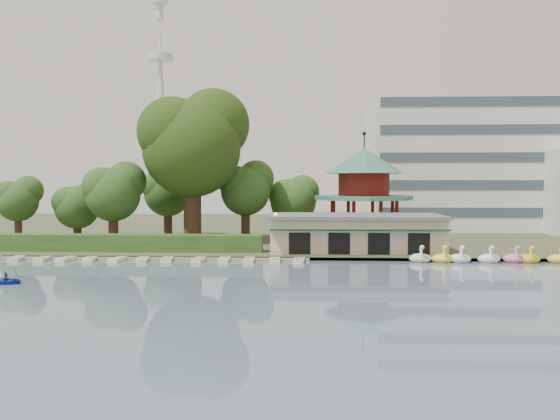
# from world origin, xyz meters

# --- Properties ---
(ground_plane) EXTENTS (220.00, 220.00, 0.00)m
(ground_plane) POSITION_xyz_m (0.00, 0.00, 0.00)
(ground_plane) COLOR slate
(ground_plane) RESTS_ON ground
(shore) EXTENTS (220.00, 70.00, 0.40)m
(shore) POSITION_xyz_m (0.00, 52.00, 0.20)
(shore) COLOR #424930
(shore) RESTS_ON ground
(embankment) EXTENTS (220.00, 0.60, 0.30)m
(embankment) POSITION_xyz_m (0.00, 17.30, 0.15)
(embankment) COLOR gray
(embankment) RESTS_ON ground
(dock) EXTENTS (34.00, 1.60, 0.24)m
(dock) POSITION_xyz_m (-12.00, 17.20, 0.12)
(dock) COLOR gray
(dock) RESTS_ON ground
(boathouse) EXTENTS (18.60, 9.39, 3.90)m
(boathouse) POSITION_xyz_m (10.00, 21.97, 2.37)
(boathouse) COLOR #CDB395
(boathouse) RESTS_ON shore
(pavilion) EXTENTS (12.40, 12.40, 13.50)m
(pavilion) POSITION_xyz_m (12.00, 32.00, 7.48)
(pavilion) COLOR #CDB395
(pavilion) RESTS_ON shore
(office_building) EXTENTS (38.00, 18.00, 20.00)m
(office_building) POSITION_xyz_m (32.67, 49.00, 9.73)
(office_building) COLOR silver
(office_building) RESTS_ON shore
(broadcast_tower) EXTENTS (8.00, 8.00, 96.00)m
(broadcast_tower) POSITION_xyz_m (-42.00, 140.00, 33.98)
(broadcast_tower) COLOR silver
(broadcast_tower) RESTS_ON ground
(hedge) EXTENTS (30.00, 2.00, 1.80)m
(hedge) POSITION_xyz_m (-15.00, 20.50, 1.30)
(hedge) COLOR #2F5420
(hedge) RESTS_ON shore
(lamp_post) EXTENTS (0.36, 0.36, 4.28)m
(lamp_post) POSITION_xyz_m (1.50, 19.00, 3.34)
(lamp_post) COLOR black
(lamp_post) RESTS_ON shore
(big_tree) EXTENTS (12.96, 12.07, 18.86)m
(big_tree) POSITION_xyz_m (-8.84, 28.19, 12.84)
(big_tree) COLOR #3A281C
(big_tree) RESTS_ON shore
(small_trees) EXTENTS (39.07, 16.50, 10.24)m
(small_trees) POSITION_xyz_m (-12.10, 31.73, 6.37)
(small_trees) COLOR #3A281C
(small_trees) RESTS_ON shore
(swan_boats) EXTENTS (20.03, 2.08, 1.92)m
(swan_boats) POSITION_xyz_m (24.58, 16.51, 0.40)
(swan_boats) COLOR silver
(swan_boats) RESTS_ON ground
(moored_rowboats) EXTENTS (31.92, 2.74, 0.36)m
(moored_rowboats) POSITION_xyz_m (-11.38, 15.76, 0.18)
(moored_rowboats) COLOR silver
(moored_rowboats) RESTS_ON ground
(rowboat_with_passengers) EXTENTS (4.82, 3.78, 2.01)m
(rowboat_with_passengers) POSITION_xyz_m (-18.83, 3.74, 0.45)
(rowboat_with_passengers) COLOR #1D38AE
(rowboat_with_passengers) RESTS_ON ground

